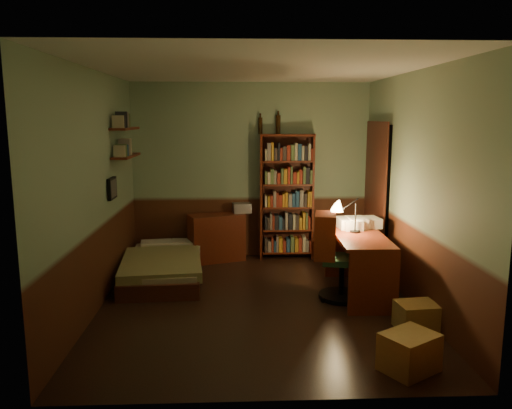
{
  "coord_description": "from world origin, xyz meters",
  "views": [
    {
      "loc": [
        -0.25,
        -5.41,
        2.09
      ],
      "look_at": [
        0.0,
        0.25,
        1.1
      ],
      "focal_mm": 35.0,
      "sensor_mm": 36.0,
      "label": 1
    }
  ],
  "objects_px": {
    "bookshelf": "(287,197)",
    "desk_lamp": "(356,208)",
    "mini_stereo": "(242,208)",
    "desk": "(358,264)",
    "bed": "(163,259)",
    "office_chair": "(342,262)",
    "cardboard_box_a": "(409,352)",
    "dresser": "(216,237)",
    "cardboard_box_b": "(417,316)"
  },
  "relations": [
    {
      "from": "office_chair",
      "to": "desk",
      "type": "bearing_deg",
      "value": 43.88
    },
    {
      "from": "office_chair",
      "to": "cardboard_box_b",
      "type": "relative_size",
      "value": 2.32
    },
    {
      "from": "bed",
      "to": "office_chair",
      "type": "xyz_separation_m",
      "value": [
        2.18,
        -0.87,
        0.19
      ]
    },
    {
      "from": "dresser",
      "to": "office_chair",
      "type": "distance_m",
      "value": 2.25
    },
    {
      "from": "mini_stereo",
      "to": "desk",
      "type": "height_order",
      "value": "mini_stereo"
    },
    {
      "from": "mini_stereo",
      "to": "cardboard_box_a",
      "type": "relative_size",
      "value": 0.61
    },
    {
      "from": "office_chair",
      "to": "cardboard_box_a",
      "type": "xyz_separation_m",
      "value": [
        0.21,
        -1.7,
        -0.29
      ]
    },
    {
      "from": "mini_stereo",
      "to": "office_chair",
      "type": "height_order",
      "value": "office_chair"
    },
    {
      "from": "mini_stereo",
      "to": "desk",
      "type": "xyz_separation_m",
      "value": [
        1.36,
        -1.64,
        -0.4
      ]
    },
    {
      "from": "office_chair",
      "to": "cardboard_box_a",
      "type": "height_order",
      "value": "office_chair"
    },
    {
      "from": "bed",
      "to": "desk_lamp",
      "type": "height_order",
      "value": "desk_lamp"
    },
    {
      "from": "bed",
      "to": "desk",
      "type": "bearing_deg",
      "value": -19.82
    },
    {
      "from": "mini_stereo",
      "to": "cardboard_box_b",
      "type": "distance_m",
      "value": 3.23
    },
    {
      "from": "dresser",
      "to": "cardboard_box_b",
      "type": "relative_size",
      "value": 2.02
    },
    {
      "from": "cardboard_box_a",
      "to": "cardboard_box_b",
      "type": "xyz_separation_m",
      "value": [
        0.36,
        0.81,
        -0.03
      ]
    },
    {
      "from": "bookshelf",
      "to": "bed",
      "type": "bearing_deg",
      "value": -145.94
    },
    {
      "from": "office_chair",
      "to": "bookshelf",
      "type": "bearing_deg",
      "value": 115.49
    },
    {
      "from": "bed",
      "to": "mini_stereo",
      "type": "xyz_separation_m",
      "value": [
        1.05,
        0.92,
        0.5
      ]
    },
    {
      "from": "desk",
      "to": "office_chair",
      "type": "distance_m",
      "value": 0.29
    },
    {
      "from": "bookshelf",
      "to": "office_chair",
      "type": "height_order",
      "value": "bookshelf"
    },
    {
      "from": "mini_stereo",
      "to": "desk_lamp",
      "type": "bearing_deg",
      "value": -57.81
    },
    {
      "from": "cardboard_box_a",
      "to": "cardboard_box_b",
      "type": "height_order",
      "value": "cardboard_box_a"
    },
    {
      "from": "dresser",
      "to": "cardboard_box_a",
      "type": "height_order",
      "value": "dresser"
    },
    {
      "from": "bed",
      "to": "cardboard_box_b",
      "type": "distance_m",
      "value": 3.26
    },
    {
      "from": "bed",
      "to": "bookshelf",
      "type": "xyz_separation_m",
      "value": [
        1.73,
        0.88,
        0.67
      ]
    },
    {
      "from": "desk",
      "to": "cardboard_box_b",
      "type": "height_order",
      "value": "desk"
    },
    {
      "from": "office_chair",
      "to": "cardboard_box_b",
      "type": "bearing_deg",
      "value": -46.33
    },
    {
      "from": "bed",
      "to": "cardboard_box_a",
      "type": "height_order",
      "value": "bed"
    },
    {
      "from": "bookshelf",
      "to": "desk",
      "type": "height_order",
      "value": "bookshelf"
    },
    {
      "from": "mini_stereo",
      "to": "office_chair",
      "type": "xyz_separation_m",
      "value": [
        1.13,
        -1.79,
        -0.32
      ]
    },
    {
      "from": "bookshelf",
      "to": "desk_lamp",
      "type": "relative_size",
      "value": 3.11
    },
    {
      "from": "mini_stereo",
      "to": "desk",
      "type": "bearing_deg",
      "value": -59.29
    },
    {
      "from": "cardboard_box_b",
      "to": "office_chair",
      "type": "bearing_deg",
      "value": 122.74
    },
    {
      "from": "mini_stereo",
      "to": "desk_lamp",
      "type": "relative_size",
      "value": 0.44
    },
    {
      "from": "desk",
      "to": "cardboard_box_a",
      "type": "distance_m",
      "value": 1.86
    },
    {
      "from": "bed",
      "to": "cardboard_box_a",
      "type": "distance_m",
      "value": 3.5
    },
    {
      "from": "bed",
      "to": "dresser",
      "type": "xyz_separation_m",
      "value": [
        0.67,
        0.79,
        0.09
      ]
    },
    {
      "from": "dresser",
      "to": "office_chair",
      "type": "relative_size",
      "value": 0.87
    },
    {
      "from": "office_chair",
      "to": "cardboard_box_a",
      "type": "relative_size",
      "value": 2.08
    },
    {
      "from": "cardboard_box_a",
      "to": "bookshelf",
      "type": "bearing_deg",
      "value": 100.92
    },
    {
      "from": "bed",
      "to": "cardboard_box_b",
      "type": "bearing_deg",
      "value": -35.8
    },
    {
      "from": "mini_stereo",
      "to": "office_chair",
      "type": "relative_size",
      "value": 0.29
    },
    {
      "from": "bookshelf",
      "to": "desk_lamp",
      "type": "height_order",
      "value": "bookshelf"
    },
    {
      "from": "desk",
      "to": "desk_lamp",
      "type": "relative_size",
      "value": 2.29
    },
    {
      "from": "bed",
      "to": "mini_stereo",
      "type": "bearing_deg",
      "value": 37.92
    },
    {
      "from": "desk_lamp",
      "to": "office_chair",
      "type": "relative_size",
      "value": 0.66
    },
    {
      "from": "desk_lamp",
      "to": "office_chair",
      "type": "distance_m",
      "value": 0.67
    },
    {
      "from": "dresser",
      "to": "bed",
      "type": "bearing_deg",
      "value": -149.89
    },
    {
      "from": "desk_lamp",
      "to": "cardboard_box_a",
      "type": "relative_size",
      "value": 1.38
    },
    {
      "from": "office_chair",
      "to": "dresser",
      "type": "bearing_deg",
      "value": 143.14
    }
  ]
}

